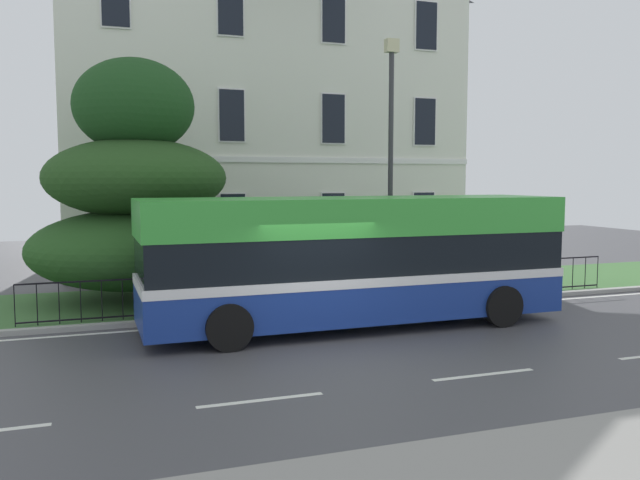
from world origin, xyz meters
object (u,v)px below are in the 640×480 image
single_decker_bus (355,259)px  evergreen_tree (135,198)px  street_lamp_post (391,151)px  georgian_townhouse (252,97)px

single_decker_bus → evergreen_tree: bearing=134.8°
single_decker_bus → street_lamp_post: 4.41m
georgian_townhouse → single_decker_bus: (-0.68, -13.00, -5.25)m
georgian_townhouse → street_lamp_post: (1.54, -10.20, -2.65)m
evergreen_tree → single_decker_bus: size_ratio=0.67×
single_decker_bus → street_lamp_post: bearing=51.1°
evergreen_tree → single_decker_bus: 6.60m
georgian_townhouse → street_lamp_post: georgian_townhouse is taller
evergreen_tree → street_lamp_post: street_lamp_post is taller
single_decker_bus → georgian_townhouse: bearing=86.5°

